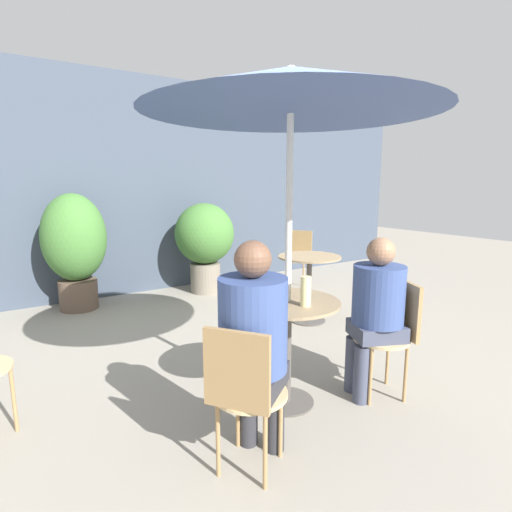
# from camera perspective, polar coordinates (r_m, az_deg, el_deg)

# --- Properties ---
(ground_plane) EXTENTS (20.00, 20.00, 0.00)m
(ground_plane) POSITION_cam_1_polar(r_m,az_deg,el_deg) (3.09, 5.01, -19.67)
(ground_plane) COLOR gray
(storefront_wall) EXTENTS (10.00, 0.06, 3.00)m
(storefront_wall) POSITION_cam_1_polar(r_m,az_deg,el_deg) (5.88, -16.70, 9.45)
(storefront_wall) COLOR #3D4756
(storefront_wall) RESTS_ON ground_plane
(cafe_table_near) EXTENTS (0.72, 0.72, 0.75)m
(cafe_table_near) POSITION_cam_1_polar(r_m,az_deg,el_deg) (2.81, 4.51, -10.00)
(cafe_table_near) COLOR #514C47
(cafe_table_near) RESTS_ON ground_plane
(cafe_table_far) EXTENTS (0.70, 0.70, 0.75)m
(cafe_table_far) POSITION_cam_1_polar(r_m,az_deg,el_deg) (4.50, 7.60, -2.38)
(cafe_table_far) COLOR #514C47
(cafe_table_far) RESTS_ON ground_plane
(bistro_chair_0) EXTENTS (0.46, 0.46, 0.85)m
(bistro_chair_0) POSITION_cam_1_polar(r_m,az_deg,el_deg) (2.15, -1.76, -18.24)
(bistro_chair_0) COLOR tan
(bistro_chair_0) RESTS_ON ground_plane
(bistro_chair_1) EXTENTS (0.45, 0.44, 0.85)m
(bistro_chair_1) POSITION_cam_1_polar(r_m,az_deg,el_deg) (3.10, 19.04, -9.61)
(bistro_chair_1) COLOR tan
(bistro_chair_1) RESTS_ON ground_plane
(bistro_chair_2) EXTENTS (0.46, 0.46, 0.85)m
(bistro_chair_2) POSITION_cam_1_polar(r_m,az_deg,el_deg) (5.99, 6.15, 0.35)
(bistro_chair_2) COLOR tan
(bistro_chair_2) RESTS_ON ground_plane
(seated_person_0) EXTENTS (0.47, 0.46, 1.26)m
(seated_person_0) POSITION_cam_1_polar(r_m,az_deg,el_deg) (2.17, -0.30, -11.44)
(seated_person_0) COLOR #2D2D33
(seated_person_0) RESTS_ON ground_plane
(seated_person_1) EXTENTS (0.44, 0.42, 1.17)m
(seated_person_1) POSITION_cam_1_polar(r_m,az_deg,el_deg) (2.98, 16.75, -6.69)
(seated_person_1) COLOR #42475B
(seated_person_1) RESTS_ON ground_plane
(beer_glass_0) EXTENTS (0.07, 0.07, 0.20)m
(beer_glass_0) POSITION_cam_1_polar(r_m,az_deg,el_deg) (2.62, 7.12, -5.03)
(beer_glass_0) COLOR beige
(beer_glass_0) RESTS_ON cafe_table_near
(beer_glass_1) EXTENTS (0.06, 0.06, 0.14)m
(beer_glass_1) POSITION_cam_1_polar(r_m,az_deg,el_deg) (2.83, 2.07, -4.39)
(beer_glass_1) COLOR #B28433
(beer_glass_1) RESTS_ON cafe_table_near
(potted_plant_0) EXTENTS (0.75, 0.75, 1.43)m
(potted_plant_0) POSITION_cam_1_polar(r_m,az_deg,el_deg) (5.34, -24.49, 1.58)
(potted_plant_0) COLOR brown
(potted_plant_0) RESTS_ON ground_plane
(potted_plant_1) EXTENTS (0.83, 0.83, 1.28)m
(potted_plant_1) POSITION_cam_1_polar(r_m,az_deg,el_deg) (5.71, -7.35, 2.48)
(potted_plant_1) COLOR slate
(potted_plant_1) RESTS_ON ground_plane
(umbrella) EXTENTS (1.90, 1.90, 2.25)m
(umbrella) POSITION_cam_1_polar(r_m,az_deg,el_deg) (2.69, 5.00, 22.46)
(umbrella) COLOR silver
(umbrella) RESTS_ON ground_plane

